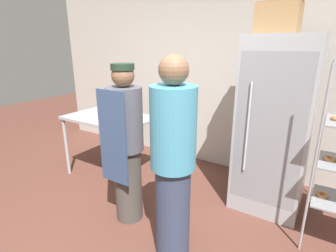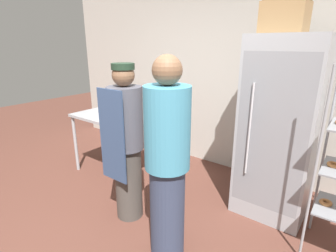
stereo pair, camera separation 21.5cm
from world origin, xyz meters
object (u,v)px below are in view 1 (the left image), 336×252
at_px(blender_pitcher, 106,108).
at_px(person_customer, 173,162).
at_px(refrigerator, 275,126).
at_px(person_baker, 126,144).
at_px(donut_box, 126,120).
at_px(cardboard_storage_box, 278,18).
at_px(binder_stack, 110,108).

bearing_deg(blender_pitcher, person_customer, -27.21).
xyz_separation_m(refrigerator, person_baker, (-1.19, -1.08, -0.10)).
distance_m(donut_box, cardboard_storage_box, 1.99).
xyz_separation_m(refrigerator, blender_pitcher, (-2.06, -0.47, 0.03)).
bearing_deg(blender_pitcher, binder_stack, 125.39).
bearing_deg(refrigerator, donut_box, -159.98).
distance_m(refrigerator, person_baker, 1.61).
distance_m(refrigerator, binder_stack, 2.25).
height_order(refrigerator, person_customer, refrigerator).
relative_size(donut_box, person_baker, 0.18).
relative_size(donut_box, blender_pitcher, 1.09).
xyz_separation_m(blender_pitcher, person_baker, (0.87, -0.61, -0.13)).
relative_size(refrigerator, person_customer, 1.09).
xyz_separation_m(binder_stack, cardboard_storage_box, (2.14, 0.24, 1.14)).
distance_m(blender_pitcher, binder_stack, 0.32).
bearing_deg(person_customer, binder_stack, 148.69).
relative_size(binder_stack, person_baker, 0.18).
xyz_separation_m(person_baker, person_customer, (0.65, -0.17, 0.04)).
height_order(donut_box, person_customer, person_customer).
bearing_deg(binder_stack, cardboard_storage_box, 6.43).
distance_m(binder_stack, person_baker, 1.36).
relative_size(person_baker, person_customer, 0.94).
xyz_separation_m(blender_pitcher, cardboard_storage_box, (1.96, 0.49, 1.07)).
bearing_deg(donut_box, person_customer, -31.66).
distance_m(donut_box, blender_pitcher, 0.47).
distance_m(donut_box, person_customer, 1.27).
bearing_deg(binder_stack, refrigerator, 5.53).
height_order(donut_box, cardboard_storage_box, cardboard_storage_box).
bearing_deg(donut_box, refrigerator, 20.02).
xyz_separation_m(donut_box, person_customer, (1.08, -0.66, -0.02)).
bearing_deg(donut_box, binder_stack, 149.29).
xyz_separation_m(refrigerator, person_customer, (-0.54, -1.25, -0.06)).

